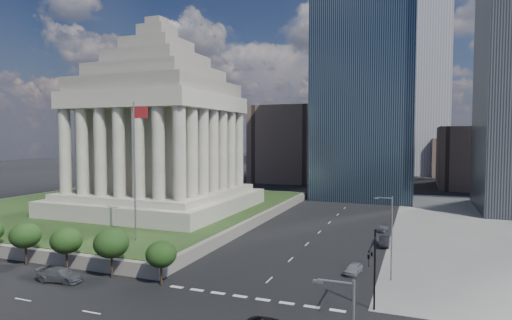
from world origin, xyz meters
The scene contains 15 objects.
ground centered at (0.00, 100.00, 0.00)m, with size 500.00×500.00×0.00m, color black.
plaza_terrace centered at (-45.00, 50.00, 0.90)m, with size 66.00×70.00×1.80m, color #686259.
plaza_lawn centered at (-45.00, 50.00, 1.85)m, with size 64.00×68.00×0.10m, color #223917.
war_memorial centered at (-34.00, 48.00, 21.40)m, with size 34.00×34.00×39.00m, color gray, non-canonical shape.
flagpole centered at (-21.83, 24.00, 13.11)m, with size 2.52×0.24×20.00m.
tree_row centered at (-35.50, 14.00, 3.00)m, with size 53.00×4.00×6.00m, color black, non-canonical shape.
midrise_glass centered at (2.00, 95.00, 30.00)m, with size 26.00×26.00×60.00m, color black.
building_filler_ne centered at (32.00, 130.00, 10.00)m, with size 20.00×30.00×20.00m, color brown.
building_filler_nw centered at (-30.00, 130.00, 14.00)m, with size 24.00×30.00×28.00m, color brown.
traffic_signal_ne centered at (12.50, 13.70, 5.25)m, with size 0.30×5.74×8.00m.
street_lamp_north centered at (13.33, 25.00, 5.66)m, with size 2.13×0.22×10.00m.
suv_grey centered at (-22.74, 10.69, 0.80)m, with size 2.24×5.51×1.60m, color #505357.
parked_sedan_near centered at (9.00, 25.89, 0.66)m, with size 1.56×3.87×1.32m, color #95979D.
parked_sedan_mid centered at (11.50, 41.09, 0.72)m, with size 4.37×1.52×1.44m, color black.
parked_sedan_far centered at (10.43, 51.62, 0.64)m, with size 1.50×3.74×1.27m, color slate.
Camera 1 is at (16.42, -27.02, 17.11)m, focal length 30.00 mm.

